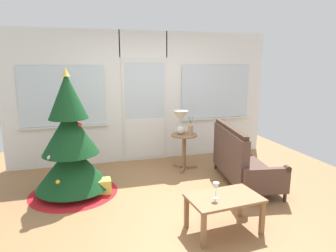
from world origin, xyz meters
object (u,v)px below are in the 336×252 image
(flower_vase, at_px, (191,129))
(coffee_table, at_px, (224,202))
(christmas_tree, at_px, (71,150))
(settee_sofa, at_px, (240,161))
(side_table, at_px, (184,144))
(table_lamp, at_px, (181,119))
(wine_glass, at_px, (216,187))
(gift_box, at_px, (103,187))

(flower_vase, xyz_separation_m, coffee_table, (-0.34, -2.05, -0.42))
(christmas_tree, height_order, settee_sofa, christmas_tree)
(side_table, relative_size, flower_vase, 1.89)
(settee_sofa, height_order, side_table, settee_sofa)
(christmas_tree, distance_m, flower_vase, 2.12)
(settee_sofa, height_order, table_lamp, table_lamp)
(settee_sofa, bearing_deg, wine_glass, -129.45)
(christmas_tree, relative_size, settee_sofa, 1.13)
(table_lamp, bearing_deg, christmas_tree, -163.33)
(settee_sofa, xyz_separation_m, gift_box, (-2.18, 0.21, -0.26))
(flower_vase, xyz_separation_m, wine_glass, (-0.46, -2.07, -0.21))
(settee_sofa, height_order, coffee_table, settee_sofa)
(table_lamp, distance_m, wine_glass, 2.22)
(christmas_tree, bearing_deg, side_table, 15.10)
(settee_sofa, relative_size, wine_glass, 8.49)
(side_table, relative_size, gift_box, 2.87)
(side_table, bearing_deg, settee_sofa, -53.96)
(settee_sofa, bearing_deg, flower_vase, 123.45)
(settee_sofa, distance_m, side_table, 1.12)
(coffee_table, bearing_deg, wine_glass, -172.36)
(settee_sofa, distance_m, gift_box, 2.21)
(table_lamp, relative_size, gift_box, 1.91)
(side_table, xyz_separation_m, table_lamp, (-0.06, 0.04, 0.47))
(christmas_tree, distance_m, coffee_table, 2.36)
(flower_vase, height_order, gift_box, flower_vase)
(table_lamp, bearing_deg, settee_sofa, -52.74)
(side_table, distance_m, coffee_table, 2.13)
(christmas_tree, height_order, flower_vase, christmas_tree)
(christmas_tree, bearing_deg, table_lamp, 16.67)
(flower_vase, bearing_deg, settee_sofa, -56.55)
(flower_vase, bearing_deg, christmas_tree, -167.17)
(settee_sofa, distance_m, coffee_table, 1.51)
(side_table, bearing_deg, gift_box, -155.72)
(table_lamp, distance_m, flower_vase, 0.25)
(coffee_table, relative_size, gift_box, 3.82)
(coffee_table, height_order, wine_glass, wine_glass)
(side_table, bearing_deg, coffee_table, -96.45)
(christmas_tree, height_order, wine_glass, christmas_tree)
(flower_vase, distance_m, coffee_table, 2.12)
(christmas_tree, xyz_separation_m, coffee_table, (1.72, -1.58, -0.32))
(coffee_table, xyz_separation_m, wine_glass, (-0.12, -0.02, 0.21))
(table_lamp, height_order, wine_glass, table_lamp)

